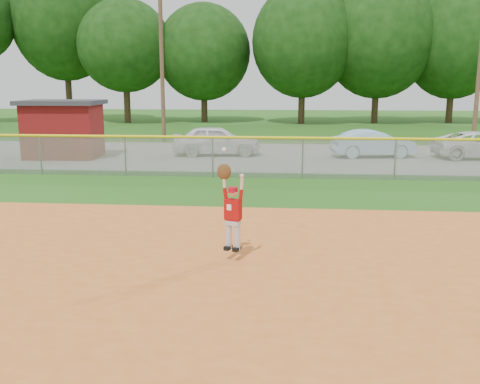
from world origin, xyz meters
name	(u,v)px	position (x,y,z in m)	size (l,w,h in m)	color
ground	(314,272)	(0.00, 0.00, 0.00)	(120.00, 120.00, 0.00)	#215413
clay_infield	(324,349)	(0.00, -3.00, 0.02)	(24.00, 16.00, 0.04)	#CB6224
parking_strip	(299,156)	(0.00, 16.00, 0.01)	(44.00, 10.00, 0.03)	gray
car_white_a	(217,140)	(-3.98, 15.91, 0.74)	(1.69, 4.19, 1.43)	white
car_blue	(373,144)	(3.45, 15.90, 0.67)	(1.35, 3.88, 1.28)	#97C6E2
utility_shed	(63,129)	(-11.00, 14.53, 1.37)	(3.75, 3.02, 2.68)	#5F0E0D
outfield_fence	(303,155)	(0.00, 10.00, 0.88)	(40.06, 0.10, 1.55)	gray
power_lines	(317,61)	(1.00, 22.00, 4.68)	(19.40, 0.24, 9.00)	#4C3823
tree_line	(308,34)	(0.96, 37.90, 7.53)	(62.37, 13.00, 14.43)	#422D1C
ballplayer	(232,208)	(-1.60, 0.50, 1.09)	(0.56, 0.35, 2.03)	silver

